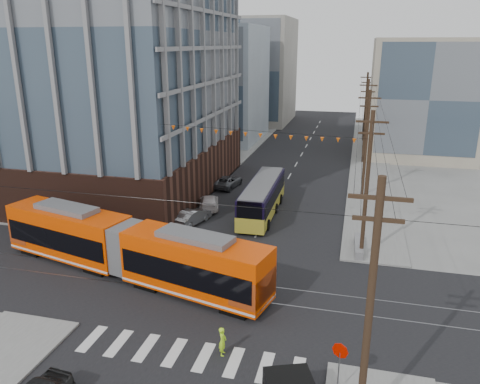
% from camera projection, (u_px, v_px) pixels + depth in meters
% --- Properties ---
extents(ground, '(160.00, 160.00, 0.00)m').
position_uv_depth(ground, '(207.00, 323.00, 26.86)').
color(ground, slate).
extents(office_building, '(30.00, 25.00, 28.60)m').
position_uv_depth(office_building, '(72.00, 53.00, 48.90)').
color(office_building, '#381E16').
rests_on(office_building, ground).
extents(bg_bldg_nw_near, '(18.00, 16.00, 18.00)m').
position_uv_depth(bg_bldg_nw_near, '(206.00, 84.00, 76.12)').
color(bg_bldg_nw_near, '#8C99A5').
rests_on(bg_bldg_nw_near, ground).
extents(bg_bldg_ne_near, '(14.00, 14.00, 16.00)m').
position_uv_depth(bg_bldg_ne_near, '(422.00, 98.00, 65.01)').
color(bg_bldg_ne_near, gray).
rests_on(bg_bldg_ne_near, ground).
extents(bg_bldg_nw_far, '(16.00, 18.00, 20.00)m').
position_uv_depth(bg_bldg_nw_far, '(251.00, 71.00, 93.58)').
color(bg_bldg_nw_far, gray).
rests_on(bg_bldg_nw_far, ground).
extents(bg_bldg_ne_far, '(16.00, 16.00, 14.00)m').
position_uv_depth(bg_bldg_ne_far, '(421.00, 92.00, 83.31)').
color(bg_bldg_ne_far, '#8C99A5').
rests_on(bg_bldg_ne_far, ground).
extents(utility_pole_near, '(0.30, 0.30, 11.00)m').
position_uv_depth(utility_pole_near, '(369.00, 316.00, 17.65)').
color(utility_pole_near, black).
rests_on(utility_pole_near, ground).
extents(utility_pole_far, '(0.30, 0.30, 11.00)m').
position_uv_depth(utility_pole_far, '(365.00, 107.00, 74.91)').
color(utility_pole_far, black).
rests_on(utility_pole_far, ground).
extents(streetcar, '(20.94, 7.89, 4.02)m').
position_uv_depth(streetcar, '(128.00, 248.00, 31.81)').
color(streetcar, '#E43C00').
rests_on(streetcar, ground).
extents(city_bus, '(2.65, 11.48, 3.24)m').
position_uv_depth(city_bus, '(262.00, 198.00, 43.49)').
color(city_bus, black).
rests_on(city_bus, ground).
extents(parked_car_silver, '(2.54, 4.32, 1.35)m').
position_uv_depth(parked_car_silver, '(192.00, 217.00, 41.41)').
color(parked_car_silver, '#9B9FA4').
rests_on(parked_car_silver, ground).
extents(parked_car_white, '(3.02, 4.73, 1.27)m').
position_uv_depth(parked_car_white, '(209.00, 202.00, 45.31)').
color(parked_car_white, silver).
rests_on(parked_car_white, ground).
extents(parked_car_grey, '(2.75, 4.88, 1.29)m').
position_uv_depth(parked_car_grey, '(228.00, 182.00, 51.95)').
color(parked_car_grey, '#4E5055').
rests_on(parked_car_grey, ground).
extents(pedestrian, '(0.45, 0.62, 1.57)m').
position_uv_depth(pedestrian, '(223.00, 341.00, 23.90)').
color(pedestrian, '#BAFF20').
rests_on(pedestrian, ground).
extents(stop_sign, '(0.98, 0.98, 2.51)m').
position_uv_depth(stop_sign, '(339.00, 371.00, 21.07)').
color(stop_sign, '#C20E00').
rests_on(stop_sign, ground).
extents(jersey_barrier, '(1.00, 3.92, 0.78)m').
position_uv_depth(jersey_barrier, '(358.00, 247.00, 35.93)').
color(jersey_barrier, gray).
rests_on(jersey_barrier, ground).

